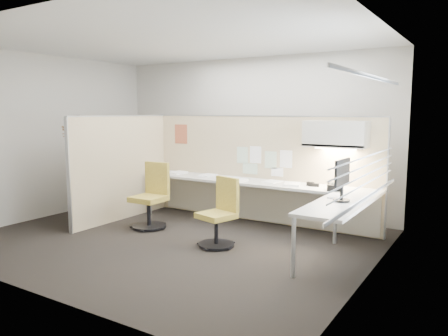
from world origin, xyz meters
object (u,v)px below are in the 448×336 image
Objects in this scene: chair_right at (220,215)px; phone at (334,187)px; chair_left at (152,198)px; desk at (267,192)px; monitor at (342,177)px.

chair_right is 3.65× the size of phone.
chair_left is 4.00× the size of phone.
phone is at bearing 55.84° from chair_right.
phone is (1.24, 1.05, 0.35)m from chair_right.
chair_right is at bearing -11.03° from chair_left.
desk is 3.95× the size of chair_left.
chair_left is 3.05m from monitor.
phone is (1.05, 0.01, 0.18)m from desk.
desk is 1.06m from chair_right.
chair_right is (-0.19, -1.03, -0.17)m from desk.
monitor is (1.56, 0.35, 0.60)m from chair_right.
monitor is (1.37, -0.69, 0.43)m from desk.
chair_right is 1.71m from monitor.
chair_left is at bearing -179.24° from phone.
monitor is (3.00, 0.11, 0.56)m from chair_left.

